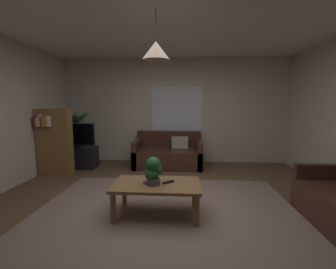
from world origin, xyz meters
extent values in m
cube|color=brown|center=(0.00, 0.00, -0.01)|extent=(5.66, 5.62, 0.02)
cube|color=gray|center=(0.00, -0.20, 0.00)|extent=(3.68, 3.09, 0.01)
cube|color=beige|center=(0.00, 2.84, 1.32)|extent=(5.78, 0.06, 2.65)
cube|color=white|center=(0.00, 0.00, 2.66)|extent=(5.66, 5.62, 0.02)
cube|color=white|center=(0.06, 2.81, 1.36)|extent=(1.28, 0.01, 1.14)
cube|color=#47281E|center=(-0.14, 2.28, 0.21)|extent=(1.60, 0.87, 0.42)
cube|color=#47281E|center=(-0.14, 2.65, 0.62)|extent=(1.60, 0.12, 0.40)
cube|color=#47281E|center=(-0.88, 2.28, 0.32)|extent=(0.12, 0.87, 0.64)
cube|color=#47281E|center=(0.60, 2.28, 0.32)|extent=(0.12, 0.87, 0.64)
cube|color=#B7AD9E|center=(0.14, 2.47, 0.56)|extent=(0.41, 0.15, 0.28)
cube|color=#47281E|center=(2.29, 0.29, 0.32)|extent=(0.87, 0.12, 0.64)
cube|color=olive|center=(-0.12, -0.14, 0.43)|extent=(1.16, 0.66, 0.04)
cylinder|color=olive|center=(-0.64, -0.41, 0.20)|extent=(0.07, 0.07, 0.41)
cylinder|color=olive|center=(0.40, -0.41, 0.20)|extent=(0.07, 0.07, 0.41)
cylinder|color=olive|center=(-0.64, 0.13, 0.20)|extent=(0.07, 0.07, 0.41)
cylinder|color=olive|center=(0.40, 0.13, 0.20)|extent=(0.07, 0.07, 0.41)
cube|color=#72387F|center=(-0.24, -0.12, 0.46)|extent=(0.13, 0.12, 0.02)
cube|color=black|center=(0.04, -0.11, 0.46)|extent=(0.16, 0.14, 0.02)
cylinder|color=#4C4C51|center=(-0.16, -0.18, 0.49)|extent=(0.18, 0.18, 0.08)
sphere|color=#235B2D|center=(-0.18, -0.18, 0.59)|extent=(0.19, 0.19, 0.19)
sphere|color=#235B2D|center=(-0.13, -0.15, 0.63)|extent=(0.17, 0.17, 0.17)
sphere|color=#235B2D|center=(-0.16, -0.17, 0.72)|extent=(0.20, 0.20, 0.20)
cube|color=black|center=(-2.28, 2.06, 0.25)|extent=(0.90, 0.44, 0.50)
cube|color=black|center=(-2.28, 2.04, 0.80)|extent=(0.89, 0.05, 0.50)
cube|color=black|center=(-2.28, 2.01, 0.80)|extent=(0.85, 0.00, 0.46)
cube|color=black|center=(-2.28, 2.04, 0.52)|extent=(0.24, 0.16, 0.04)
cylinder|color=#4C4C51|center=(-2.47, 2.51, 0.15)|extent=(0.32, 0.32, 0.30)
cylinder|color=brown|center=(-2.47, 2.51, 0.69)|extent=(0.05, 0.05, 0.78)
cone|color=#235B2D|center=(-2.30, 2.50, 1.20)|extent=(0.40, 0.14, 0.32)
cone|color=#235B2D|center=(-2.34, 2.71, 1.18)|extent=(0.30, 0.48, 0.35)
cone|color=#235B2D|center=(-2.60, 2.67, 1.14)|extent=(0.31, 0.40, 0.29)
cone|color=#235B2D|center=(-2.63, 2.51, 1.19)|extent=(0.38, 0.11, 0.30)
cone|color=#235B2D|center=(-2.55, 2.36, 1.14)|extent=(0.23, 0.37, 0.28)
cone|color=#235B2D|center=(-2.40, 2.36, 1.19)|extent=(0.22, 0.38, 0.34)
cube|color=olive|center=(-2.46, 1.47, 0.70)|extent=(0.70, 0.22, 1.40)
cube|color=#B22D2D|center=(-2.74, 1.35, 1.16)|extent=(0.05, 0.16, 0.22)
cube|color=beige|center=(-2.68, 1.35, 1.14)|extent=(0.04, 0.16, 0.19)
cube|color=beige|center=(-2.64, 1.35, 1.17)|extent=(0.03, 0.16, 0.23)
cube|color=#B22D2D|center=(-2.60, 1.35, 1.15)|extent=(0.04, 0.16, 0.20)
cube|color=gold|center=(-2.56, 1.35, 1.15)|extent=(0.04, 0.16, 0.19)
cube|color=gold|center=(-2.52, 1.35, 1.14)|extent=(0.04, 0.16, 0.17)
cube|color=beige|center=(-2.47, 1.35, 1.16)|extent=(0.05, 0.16, 0.21)
cylinder|color=black|center=(-0.12, -0.14, 2.46)|extent=(0.01, 0.01, 0.37)
cone|color=tan|center=(-0.12, -0.14, 2.16)|extent=(0.36, 0.36, 0.23)
camera|label=1|loc=(0.23, -3.08, 1.51)|focal=24.53mm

